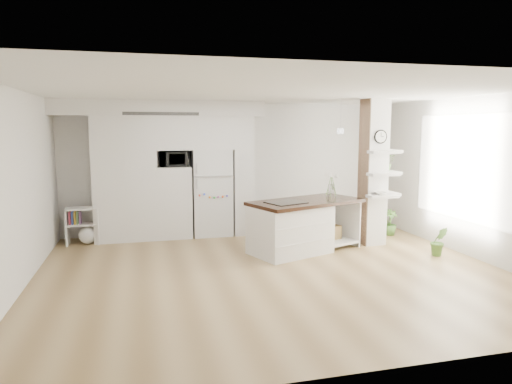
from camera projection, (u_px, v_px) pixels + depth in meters
floor at (272, 271)px, 6.97m from camera, size 7.00×6.00×0.01m
room at (273, 150)px, 6.71m from camera, size 7.04×6.04×2.72m
cabinet_wall at (165, 162)px, 8.97m from camera, size 4.00×0.71×2.70m
refrigerator at (211, 192)px, 9.30m from camera, size 0.78×0.69×1.75m
column at (379, 173)px, 8.44m from camera, size 0.69×0.90×2.70m
window at (461, 167)px, 7.89m from camera, size 0.00×2.40×2.40m
pendant_light at (373, 131)px, 7.23m from camera, size 0.12×0.12×0.10m
kitchen_island at (296, 226)px, 7.99m from camera, size 2.22×1.60×1.48m
bookshelf at (85, 228)px, 8.59m from camera, size 0.59×0.34×0.70m
floor_plant_a at (439, 241)px, 7.79m from camera, size 0.33×0.30×0.51m
floor_plant_b at (390, 222)px, 9.32m from camera, size 0.32×0.32×0.52m
microwave at (174, 159)px, 8.96m from camera, size 0.54×0.37×0.30m
shelf_plant at (387, 163)px, 8.64m from camera, size 0.27×0.23×0.30m
decor_bowl at (381, 193)px, 8.25m from camera, size 0.22×0.22×0.05m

